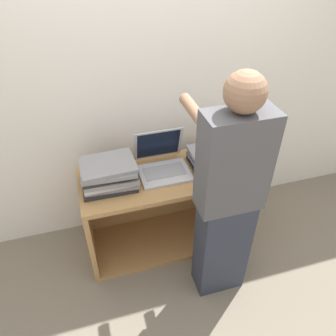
% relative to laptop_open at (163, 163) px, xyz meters
% --- Properties ---
extents(ground_plane, '(12.00, 12.00, 0.00)m').
position_rel_laptop_open_xyz_m(ground_plane, '(0.00, -0.33, -0.77)').
color(ground_plane, '#756B5B').
extents(wall_back, '(8.00, 0.05, 2.40)m').
position_rel_laptop_open_xyz_m(wall_back, '(0.00, 0.32, 0.43)').
color(wall_back, silver).
rests_on(wall_back, ground_plane).
extents(cart, '(1.26, 0.55, 0.71)m').
position_rel_laptop_open_xyz_m(cart, '(0.00, 0.01, -0.41)').
color(cart, '#A87A47').
rests_on(cart, ground_plane).
extents(laptop_open, '(0.37, 0.36, 0.29)m').
position_rel_laptop_open_xyz_m(laptop_open, '(0.00, 0.00, 0.00)').
color(laptop_open, '#B7B7BC').
rests_on(laptop_open, cart).
extents(laptop_stack_left, '(0.39, 0.31, 0.19)m').
position_rel_laptop_open_xyz_m(laptop_stack_left, '(-0.40, -0.06, 0.04)').
color(laptop_stack_left, '#232326').
rests_on(laptop_stack_left, cart).
extents(laptop_stack_right, '(0.39, 0.30, 0.14)m').
position_rel_laptop_open_xyz_m(laptop_stack_right, '(0.40, -0.06, 0.01)').
color(laptop_stack_right, '#232326').
rests_on(laptop_stack_right, cart).
extents(person, '(0.40, 0.53, 1.66)m').
position_rel_laptop_open_xyz_m(person, '(0.26, -0.56, 0.07)').
color(person, '#2D3342').
rests_on(person, ground_plane).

